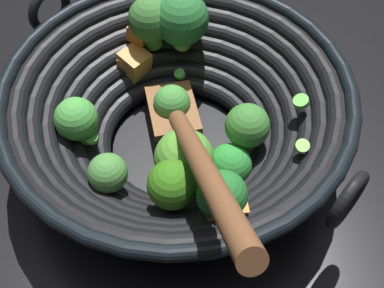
% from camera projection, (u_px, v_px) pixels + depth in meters
% --- Properties ---
extents(ground_plane, '(4.00, 4.00, 0.00)m').
position_uv_depth(ground_plane, '(179.00, 152.00, 0.55)').
color(ground_plane, black).
extents(wok, '(0.37, 0.36, 0.21)m').
position_uv_depth(wok, '(178.00, 113.00, 0.50)').
color(wok, black).
rests_on(wok, ground).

